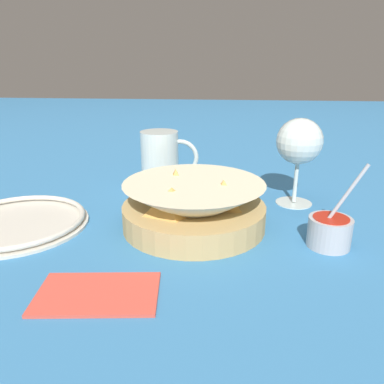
% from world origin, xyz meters
% --- Properties ---
extents(ground_plane, '(4.00, 4.00, 0.00)m').
position_xyz_m(ground_plane, '(0.00, 0.00, 0.00)').
color(ground_plane, teal).
extents(food_basket, '(0.22, 0.22, 0.08)m').
position_xyz_m(food_basket, '(-0.00, -0.01, 0.03)').
color(food_basket, tan).
rests_on(food_basket, ground_plane).
extents(sauce_cup, '(0.07, 0.06, 0.12)m').
position_xyz_m(sauce_cup, '(0.19, -0.06, 0.02)').
color(sauce_cup, '#B7B7BC').
rests_on(sauce_cup, ground_plane).
extents(wine_glass, '(0.08, 0.08, 0.15)m').
position_xyz_m(wine_glass, '(0.17, 0.10, 0.11)').
color(wine_glass, silver).
rests_on(wine_glass, ground_plane).
extents(beer_mug, '(0.12, 0.08, 0.11)m').
position_xyz_m(beer_mug, '(-0.09, 0.20, 0.05)').
color(beer_mug, silver).
rests_on(beer_mug, ground_plane).
extents(side_plate, '(0.22, 0.22, 0.01)m').
position_xyz_m(side_plate, '(-0.27, -0.04, 0.01)').
color(side_plate, silver).
rests_on(side_plate, ground_plane).
extents(napkin, '(0.14, 0.09, 0.01)m').
position_xyz_m(napkin, '(-0.09, -0.20, 0.00)').
color(napkin, '#DB4C3D').
rests_on(napkin, ground_plane).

